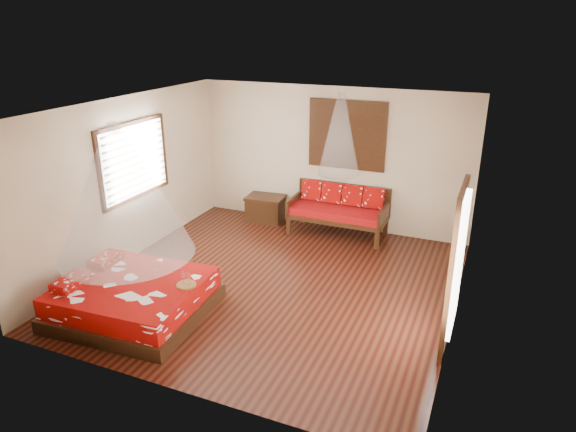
{
  "coord_description": "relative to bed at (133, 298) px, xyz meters",
  "views": [
    {
      "loc": [
        3.05,
        -6.63,
        3.97
      ],
      "look_at": [
        0.19,
        0.11,
        1.15
      ],
      "focal_mm": 32.0,
      "sensor_mm": 36.0,
      "label": 1
    }
  ],
  "objects": [
    {
      "name": "daybed",
      "position": [
        1.8,
        3.99,
        0.27
      ],
      "size": [
        1.88,
        0.84,
        0.96
      ],
      "color": "black",
      "rests_on": "floor"
    },
    {
      "name": "wine_tray",
      "position": [
        0.78,
        0.22,
        0.31
      ],
      "size": [
        0.27,
        0.27,
        0.22
      ],
      "rotation": [
        0.0,
        0.0,
        0.02
      ],
      "color": "brown",
      "rests_on": "bed"
    },
    {
      "name": "mosquito_net_main",
      "position": [
        0.02,
        0.0,
        1.6
      ],
      "size": [
        1.82,
        1.82,
        1.8
      ],
      "primitive_type": "cone",
      "color": "white",
      "rests_on": "ceiling"
    },
    {
      "name": "window_left",
      "position": [
        -1.22,
        1.8,
        1.45
      ],
      "size": [
        0.1,
        1.74,
        1.34
      ],
      "color": "black",
      "rests_on": "wall_left"
    },
    {
      "name": "storage_chest",
      "position": [
        0.18,
        4.05,
        0.02
      ],
      "size": [
        0.82,
        0.62,
        0.53
      ],
      "rotation": [
        0.0,
        0.0,
        0.08
      ],
      "color": "black",
      "rests_on": "floor"
    },
    {
      "name": "mosquito_net_daybed",
      "position": [
        1.8,
        3.85,
        1.75
      ],
      "size": [
        0.77,
        0.77,
        1.5
      ],
      "primitive_type": "cone",
      "color": "white",
      "rests_on": "ceiling"
    },
    {
      "name": "bed",
      "position": [
        0.0,
        0.0,
        0.0
      ],
      "size": [
        2.11,
        1.93,
        0.63
      ],
      "rotation": [
        0.0,
        0.0,
        0.06
      ],
      "color": "black",
      "rests_on": "floor"
    },
    {
      "name": "room",
      "position": [
        1.49,
        1.6,
        1.15
      ],
      "size": [
        5.54,
        5.54,
        2.84
      ],
      "color": "black",
      "rests_on": "ground"
    },
    {
      "name": "shutter_panel",
      "position": [
        1.8,
        4.32,
        1.65
      ],
      "size": [
        1.52,
        0.06,
        1.32
      ],
      "color": "black",
      "rests_on": "wall_back"
    },
    {
      "name": "glazed_door",
      "position": [
        4.2,
        1.0,
        0.82
      ],
      "size": [
        0.08,
        1.02,
        2.16
      ],
      "color": "black",
      "rests_on": "floor"
    }
  ]
}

